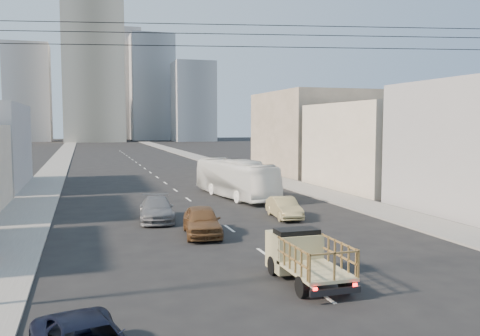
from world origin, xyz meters
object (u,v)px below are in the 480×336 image
sedan_grey (157,209)px  city_bus (235,179)px  sedan_brown (202,221)px  sedan_tan (284,208)px  flatbed_pickup (305,254)px

sedan_grey → city_bus: bearing=53.6°
sedan_brown → sedan_tan: 7.13m
sedan_brown → sedan_tan: size_ratio=1.15×
city_bus → sedan_tan: size_ratio=2.77×
flatbed_pickup → sedan_tan: size_ratio=1.08×
flatbed_pickup → sedan_grey: flatbed_pickup is taller
sedan_brown → sedan_grey: (-1.78, 4.99, -0.07)m
city_bus → sedan_brown: city_bus is taller
city_bus → sedan_grey: size_ratio=2.23×
city_bus → sedan_brown: (-5.90, -13.33, -0.77)m
flatbed_pickup → city_bus: (3.94, 22.54, 0.47)m
flatbed_pickup → sedan_brown: flatbed_pickup is taller
sedan_brown → sedan_tan: (6.24, 3.45, -0.13)m
sedan_tan → city_bus: bearing=96.7°
sedan_brown → sedan_tan: bearing=36.0°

